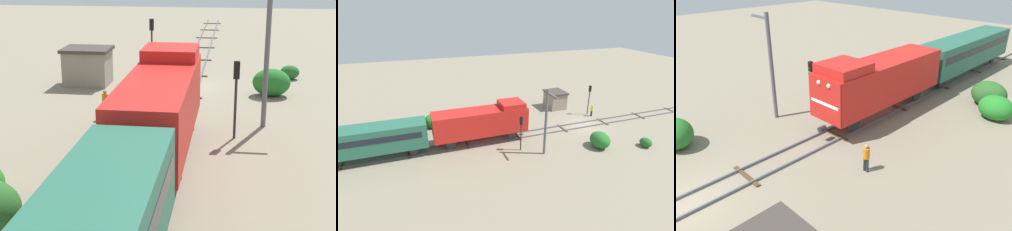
% 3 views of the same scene
% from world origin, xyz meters
% --- Properties ---
extents(ground_plane, '(117.78, 117.78, 0.00)m').
position_xyz_m(ground_plane, '(0.00, 0.00, 0.00)').
color(ground_plane, gray).
extents(railway_track, '(2.40, 78.52, 0.16)m').
position_xyz_m(railway_track, '(0.00, 0.00, 0.07)').
color(railway_track, '#595960').
rests_on(railway_track, ground).
extents(locomotive, '(2.90, 11.60, 4.60)m').
position_xyz_m(locomotive, '(0.00, 14.36, 2.77)').
color(locomotive, red).
rests_on(locomotive, railway_track).
extents(traffic_signal_near, '(0.32, 0.34, 4.53)m').
position_xyz_m(traffic_signal_near, '(3.20, -2.96, 3.13)').
color(traffic_signal_near, '#262628').
rests_on(traffic_signal_near, ground).
extents(traffic_signal_mid, '(0.32, 0.34, 4.12)m').
position_xyz_m(traffic_signal_mid, '(-3.40, 10.80, 2.87)').
color(traffic_signal_mid, '#262628').
rests_on(traffic_signal_mid, ground).
extents(worker_near_track, '(0.38, 0.38, 1.70)m').
position_xyz_m(worker_near_track, '(2.40, -3.09, 1.00)').
color(worker_near_track, '#262B38').
rests_on(worker_near_track, ground).
extents(worker_by_signal, '(0.38, 0.38, 1.70)m').
position_xyz_m(worker_by_signal, '(4.20, 8.21, 1.00)').
color(worker_by_signal, '#262B38').
rests_on(worker_by_signal, ground).
extents(catenary_mast, '(1.94, 0.28, 7.52)m').
position_xyz_m(catenary_mast, '(-5.07, 8.65, 4.00)').
color(catenary_mast, '#595960').
rests_on(catenary_mast, ground).
extents(relay_hut, '(3.50, 2.90, 2.74)m').
position_xyz_m(relay_hut, '(7.50, 0.26, 1.39)').
color(relay_hut, gray).
rests_on(relay_hut, ground).
extents(bush_far, '(2.57, 2.10, 1.87)m').
position_xyz_m(bush_far, '(-5.83, 1.87, 0.93)').
color(bush_far, '#236C26').
rests_on(bush_far, ground).
extents(bush_back, '(1.47, 1.20, 1.07)m').
position_xyz_m(bush_back, '(-7.57, -3.32, 0.53)').
color(bush_back, '#235C26').
rests_on(bush_back, ground).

